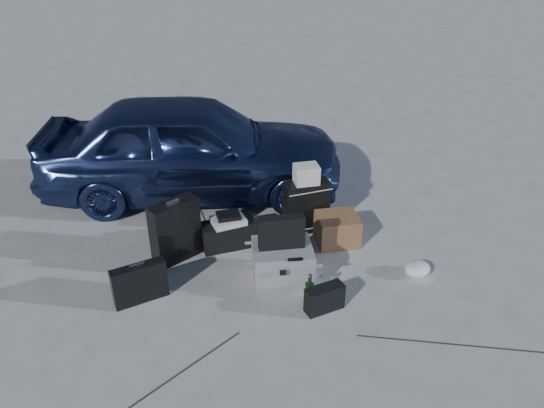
# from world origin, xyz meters

# --- Properties ---
(ground) EXTENTS (60.00, 60.00, 0.00)m
(ground) POSITION_xyz_m (0.00, 0.00, 0.00)
(ground) COLOR beige
(ground) RESTS_ON ground
(car) EXTENTS (4.05, 2.95, 1.28)m
(car) POSITION_xyz_m (-0.07, 2.44, 0.64)
(car) COLOR navy
(car) RESTS_ON ground
(pelican_case) EXTENTS (0.70, 0.64, 0.42)m
(pelican_case) POSITION_xyz_m (0.03, 0.24, 0.21)
(pelican_case) COLOR gray
(pelican_case) RESTS_ON ground
(laptop_bag) EXTENTS (0.46, 0.25, 0.33)m
(laptop_bag) POSITION_xyz_m (0.02, 0.25, 0.58)
(laptop_bag) COLOR black
(laptop_bag) RESTS_ON pelican_case
(briefcase) EXTENTS (0.52, 0.12, 0.40)m
(briefcase) POSITION_xyz_m (-1.30, 0.61, 0.20)
(briefcase) COLOR black
(briefcase) RESTS_ON ground
(suitcase_left) EXTENTS (0.55, 0.31, 0.68)m
(suitcase_left) POSITION_xyz_m (-0.77, 1.11, 0.34)
(suitcase_left) COLOR black
(suitcase_left) RESTS_ON ground
(suitcase_right) EXTENTS (0.54, 0.26, 0.62)m
(suitcase_right) POSITION_xyz_m (0.72, 0.96, 0.31)
(suitcase_right) COLOR black
(suitcase_right) RESTS_ON ground
(white_carton) EXTENTS (0.31, 0.27, 0.21)m
(white_carton) POSITION_xyz_m (0.72, 0.97, 0.72)
(white_carton) COLOR silver
(white_carton) RESTS_ON suitcase_right
(duffel_bag) EXTENTS (0.63, 0.34, 0.30)m
(duffel_bag) POSITION_xyz_m (-0.18, 1.07, 0.15)
(duffel_bag) COLOR black
(duffel_bag) RESTS_ON ground
(flat_box_white) EXTENTS (0.37, 0.29, 0.06)m
(flat_box_white) POSITION_xyz_m (-0.19, 1.06, 0.33)
(flat_box_white) COLOR silver
(flat_box_white) RESTS_ON duffel_bag
(flat_box_black) EXTENTS (0.28, 0.23, 0.05)m
(flat_box_black) POSITION_xyz_m (-0.18, 1.07, 0.39)
(flat_box_black) COLOR black
(flat_box_black) RESTS_ON flat_box_white
(cardboard_box) EXTENTS (0.54, 0.51, 0.33)m
(cardboard_box) POSITION_xyz_m (0.91, 0.58, 0.17)
(cardboard_box) COLOR #8D5D3D
(cardboard_box) RESTS_ON ground
(plastic_bag) EXTENTS (0.29, 0.26, 0.15)m
(plastic_bag) POSITION_xyz_m (1.30, -0.30, 0.07)
(plastic_bag) COLOR white
(plastic_bag) RESTS_ON ground
(messenger_bag) EXTENTS (0.37, 0.15, 0.26)m
(messenger_bag) POSITION_xyz_m (0.18, -0.31, 0.13)
(messenger_bag) COLOR black
(messenger_bag) RESTS_ON ground
(green_bottle) EXTENTS (0.11, 0.11, 0.34)m
(green_bottle) POSITION_xyz_m (0.08, -0.19, 0.17)
(green_bottle) COLOR black
(green_bottle) RESTS_ON ground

